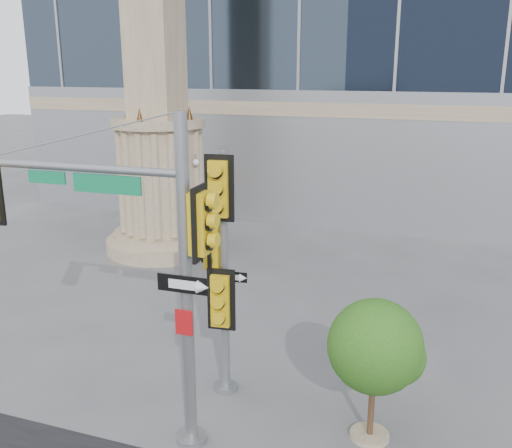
% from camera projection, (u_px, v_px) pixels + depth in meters
% --- Properties ---
extents(ground, '(120.00, 120.00, 0.00)m').
position_uv_depth(ground, '(210.00, 397.00, 12.44)').
color(ground, '#545456').
rests_on(ground, ground).
extents(monument, '(4.40, 4.40, 16.60)m').
position_uv_depth(monument, '(157.00, 107.00, 21.08)').
color(monument, gray).
rests_on(monument, ground).
extents(main_signal_pole, '(4.88, 0.59, 6.27)m').
position_uv_depth(main_signal_pole, '(128.00, 244.00, 10.29)').
color(main_signal_pole, slate).
rests_on(main_signal_pole, ground).
extents(secondary_signal_pole, '(0.96, 0.71, 5.40)m').
position_uv_depth(secondary_signal_pole, '(219.00, 257.00, 11.80)').
color(secondary_signal_pole, slate).
rests_on(secondary_signal_pole, ground).
extents(street_tree, '(1.83, 1.79, 2.85)m').
position_uv_depth(street_tree, '(377.00, 350.00, 10.61)').
color(street_tree, gray).
rests_on(street_tree, ground).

